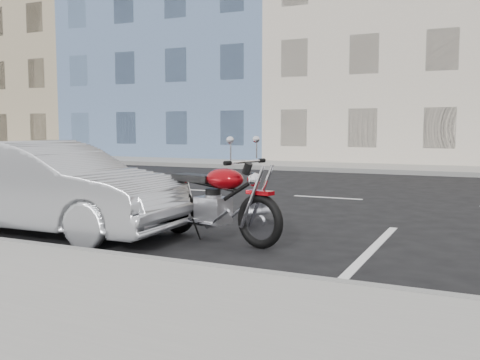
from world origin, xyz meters
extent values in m
plane|color=black|center=(0.00, 0.00, 0.00)|extent=(120.00, 120.00, 0.00)
cube|color=gray|center=(-5.00, 8.70, 0.07)|extent=(80.00, 3.40, 0.15)
cube|color=gray|center=(-5.00, 7.00, 0.08)|extent=(80.00, 0.12, 0.16)
cube|color=tan|center=(-26.00, 16.30, 6.00)|extent=(12.00, 12.00, 12.00)
cube|color=#5A76A0|center=(-14.00, 16.30, 6.50)|extent=(12.00, 12.00, 13.00)
cube|color=beige|center=(-2.00, 16.30, 5.75)|extent=(12.00, 12.00, 11.50)
torus|color=black|center=(-0.58, -5.65, 0.35)|extent=(0.74, 0.30, 0.73)
torus|color=black|center=(-2.11, -5.25, 0.35)|extent=(0.74, 0.30, 0.73)
cube|color=maroon|center=(-0.58, -5.65, 0.73)|extent=(0.40, 0.23, 0.05)
cube|color=maroon|center=(-2.16, -5.24, 0.76)|extent=(0.36, 0.25, 0.07)
cube|color=gray|center=(-1.39, -5.44, 0.42)|extent=(0.53, 0.43, 0.37)
ellipsoid|color=maroon|center=(-1.18, -5.49, 0.88)|extent=(0.69, 0.52, 0.30)
cube|color=black|center=(-1.74, -5.35, 0.86)|extent=(0.73, 0.45, 0.10)
cylinder|color=silver|center=(-0.82, -5.59, 1.13)|extent=(0.23, 0.75, 0.04)
sphere|color=silver|center=(-0.67, -5.63, 0.90)|extent=(0.19, 0.19, 0.19)
cylinder|color=silver|center=(-1.78, -5.49, 0.24)|extent=(1.03, 0.35, 0.09)
cylinder|color=silver|center=(-1.70, -5.20, 0.24)|extent=(1.03, 0.35, 0.09)
cylinder|color=silver|center=(-0.63, -5.64, 0.68)|extent=(0.42, 0.15, 0.87)
cylinder|color=black|center=(-1.16, -5.50, 0.60)|extent=(0.87, 0.28, 0.54)
imported|color=#9FA2A7|center=(-4.66, -5.85, 0.70)|extent=(4.29, 1.60, 1.40)
camera|label=1|loc=(1.37, -11.88, 1.60)|focal=40.00mm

